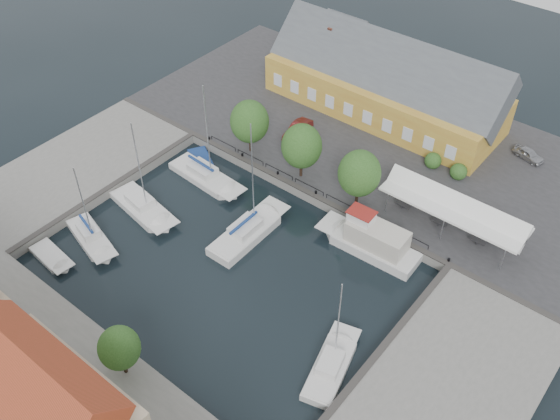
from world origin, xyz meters
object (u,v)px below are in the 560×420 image
east_boat_c (331,367)px  west_boat_c (143,209)px  warehouse (382,82)px  tent_canopy (454,208)px  car_red (298,130)px  west_boat_a (206,178)px  center_sailboat (248,233)px  west_boat_d (92,239)px  launch_sw (52,258)px  car_silver (529,154)px  launch_nw (202,162)px  trawler (371,243)px

east_boat_c → west_boat_c: size_ratio=0.85×
warehouse → tent_canopy: (16.60, -13.86, -0.74)m
car_red → east_boat_c: bearing=-53.3°
west_boat_a → center_sailboat: bearing=-21.4°
west_boat_d → launch_sw: (-1.03, -3.84, -0.18)m
car_red → west_boat_a: 12.15m
car_silver → launch_nw: (-28.14, -22.00, -1.50)m
tent_canopy → center_sailboat: bearing=-141.5°
car_silver → west_boat_d: bearing=157.0°
warehouse → west_boat_c: (-9.17, -29.86, -4.17)m
center_sailboat → west_boat_c: size_ratio=1.12×
warehouse → west_boat_a: 23.95m
trawler → launch_nw: trawler is taller
car_silver → east_boat_c: bearing=-169.0°
warehouse → west_boat_d: size_ratio=2.82×
tent_canopy → west_boat_c: west_boat_c is taller
west_boat_c → trawler: bearing=24.9°
car_silver → west_boat_a: size_ratio=0.28×
center_sailboat → launch_sw: (-12.28, -13.86, -0.27)m
warehouse → west_boat_a: size_ratio=2.27×
east_boat_c → launch_nw: east_boat_c is taller
east_boat_c → west_boat_d: (-26.26, -2.75, 0.01)m
car_red → east_boat_c: size_ratio=0.45×
trawler → east_boat_c: size_ratio=1.04×
east_boat_c → west_boat_a: (-24.16, 10.86, 0.01)m
tent_canopy → launch_sw: 37.88m
car_silver → center_sailboat: (-16.62, -27.43, -1.23)m
launch_sw → launch_nw: size_ratio=1.00×
west_boat_c → west_boat_d: size_ratio=1.17×
trawler → west_boat_d: west_boat_d is taller
center_sailboat → trawler: center_sailboat is taller
tent_canopy → center_sailboat: 19.62m
east_boat_c → warehouse: bearing=116.4°
warehouse → launch_nw: (-10.06, -20.47, -4.34)m
west_boat_a → launch_nw: bearing=142.3°
car_red → west_boat_d: (-5.66, -25.14, -1.47)m
west_boat_a → launch_nw: (-2.38, 1.84, -0.18)m
center_sailboat → east_boat_c: (15.01, -7.27, -0.10)m
car_red → east_boat_c: (20.61, -22.38, -1.48)m
center_sailboat → launch_sw: center_sailboat is taller
warehouse → car_silver: size_ratio=8.19×
car_silver → warehouse: bearing=108.5°
center_sailboat → launch_sw: bearing=-131.5°
launch_nw → west_boat_c: bearing=-84.6°
car_red → center_sailboat: 16.17m
trawler → west_boat_d: size_ratio=1.03×
trawler → west_boat_a: west_boat_a is taller
west_boat_a → tent_canopy: bearing=19.2°
launch_nw → east_boat_c: bearing=-25.6°
center_sailboat → launch_nw: 12.74m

